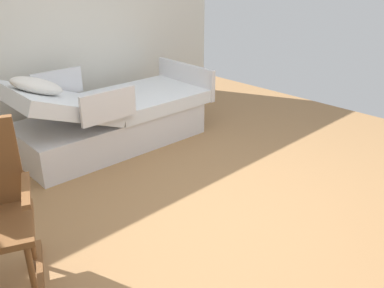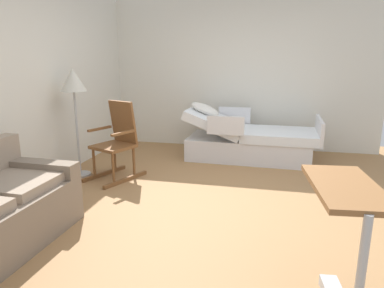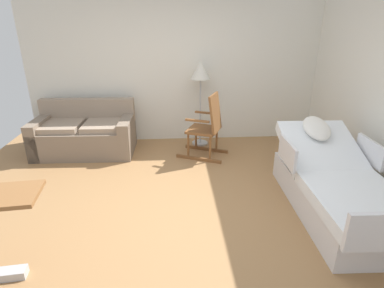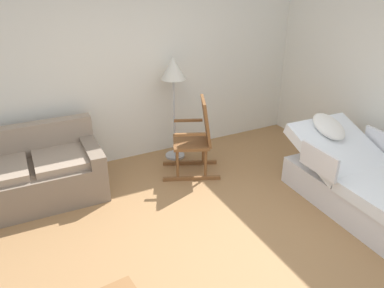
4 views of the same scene
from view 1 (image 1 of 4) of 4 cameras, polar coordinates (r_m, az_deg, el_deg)
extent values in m
plane|color=#9E7247|center=(3.23, 3.62, -10.30)|extent=(6.25, 6.25, 0.00)
cube|color=silver|center=(4.78, -20.19, 17.03)|extent=(0.10, 4.80, 2.70)
cube|color=silver|center=(4.49, -11.13, 2.08)|extent=(0.93, 1.96, 0.35)
cube|color=white|center=(4.65, -6.44, 6.39)|extent=(0.94, 1.18, 0.14)
cube|color=white|center=(4.12, -18.04, 5.37)|extent=(0.94, 0.96, 0.46)
ellipsoid|color=white|center=(3.99, -20.70, 7.54)|extent=(0.35, 0.51, 0.30)
cube|color=silver|center=(3.78, -11.47, 5.19)|extent=(0.05, 0.56, 0.28)
cube|color=silver|center=(4.64, -18.16, 8.00)|extent=(0.05, 0.56, 0.28)
cube|color=silver|center=(4.98, -0.92, 9.05)|extent=(0.95, 0.08, 0.36)
cylinder|color=black|center=(3.92, -18.01, -4.10)|extent=(0.10, 0.10, 0.10)
cylinder|color=black|center=(4.53, -21.99, -0.80)|extent=(0.10, 0.10, 0.10)
cylinder|color=black|center=(4.71, -0.42, 1.96)|extent=(0.10, 0.10, 0.10)
cylinder|color=black|center=(5.23, -5.76, 4.15)|extent=(0.10, 0.10, 0.10)
cube|color=brown|center=(2.83, -20.24, -17.14)|extent=(0.71, 0.34, 0.05)
cylinder|color=brown|center=(2.55, -21.37, -16.01)|extent=(0.04, 0.04, 0.40)
cylinder|color=brown|center=(2.85, -21.53, -11.40)|extent=(0.04, 0.04, 0.40)
cube|color=brown|center=(2.46, -22.03, -5.90)|extent=(0.37, 0.19, 0.03)
camera|label=2|loc=(3.28, 83.45, -1.13)|focal=32.65mm
camera|label=3|loc=(5.49, 30.89, 24.08)|focal=28.95mm
camera|label=4|loc=(4.67, 50.32, 26.44)|focal=35.79mm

